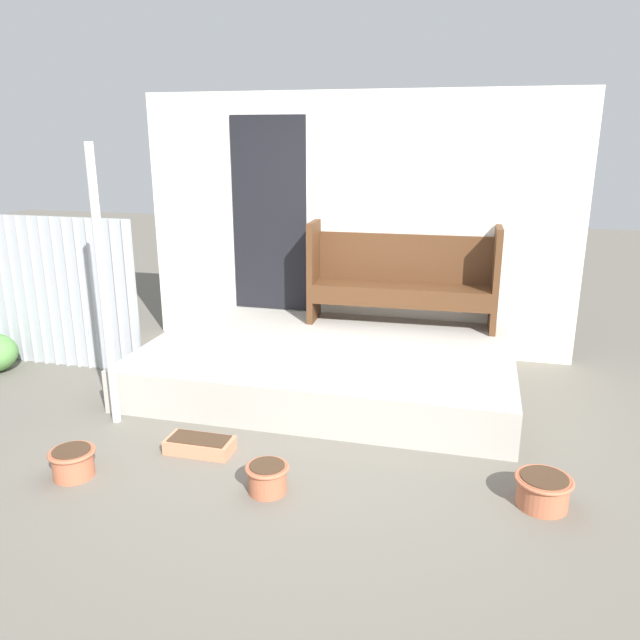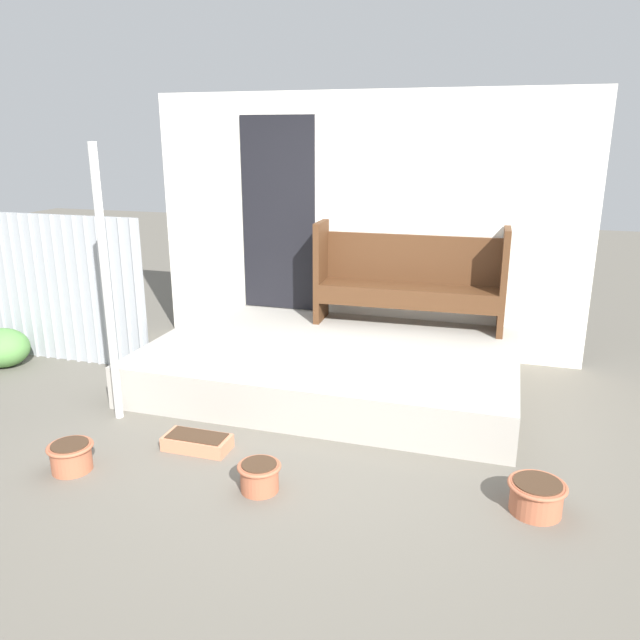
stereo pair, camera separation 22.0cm
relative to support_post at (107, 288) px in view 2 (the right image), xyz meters
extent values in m
plane|color=#666056|center=(1.54, 0.11, -1.07)|extent=(24.00, 24.00, 0.00)
cube|color=#A8A399|center=(1.45, 1.17, -0.89)|extent=(3.23, 2.12, 0.36)
cube|color=white|center=(1.45, 2.26, 0.23)|extent=(4.43, 0.06, 2.60)
cube|color=black|center=(0.56, 2.22, 0.30)|extent=(0.80, 0.02, 2.00)
cube|color=#9EA3A8|center=(-1.64, 1.01, -0.34)|extent=(2.60, 0.02, 1.46)
cylinder|color=#AAB0B5|center=(-1.89, 0.99, -0.34)|extent=(0.04, 0.04, 1.46)
cylinder|color=#AAB0B5|center=(-1.77, 0.99, -0.34)|extent=(0.04, 0.04, 1.46)
cylinder|color=#AAB0B5|center=(-1.64, 0.99, -0.34)|extent=(0.04, 0.04, 1.46)
cylinder|color=#AAB0B5|center=(-1.52, 0.99, -0.34)|extent=(0.04, 0.04, 1.46)
cylinder|color=#AAB0B5|center=(-1.40, 0.99, -0.34)|extent=(0.04, 0.04, 1.46)
cylinder|color=#AAB0B5|center=(-1.27, 0.99, -0.34)|extent=(0.04, 0.04, 1.46)
cylinder|color=#AAB0B5|center=(-1.15, 0.99, -0.34)|extent=(0.04, 0.04, 1.46)
cylinder|color=#AAB0B5|center=(-1.03, 0.99, -0.34)|extent=(0.04, 0.04, 1.46)
cylinder|color=#AAB0B5|center=(-0.90, 0.99, -0.34)|extent=(0.04, 0.04, 1.46)
cylinder|color=#AAB0B5|center=(-0.78, 0.99, -0.34)|extent=(0.04, 0.04, 1.46)
cylinder|color=#AAB0B5|center=(-0.65, 0.99, -0.34)|extent=(0.04, 0.04, 1.46)
cylinder|color=#AAB0B5|center=(-0.53, 0.99, -0.34)|extent=(0.04, 0.04, 1.46)
cylinder|color=#AAB0B5|center=(-0.41, 0.99, -0.34)|extent=(0.04, 0.04, 1.46)
cylinder|color=white|center=(0.00, 0.00, 0.00)|extent=(0.06, 0.06, 2.14)
cube|color=#4C2D19|center=(1.11, 1.95, -0.20)|extent=(0.07, 0.40, 1.00)
cube|color=#4C2D19|center=(2.87, 2.01, -0.20)|extent=(0.07, 0.40, 1.00)
cube|color=#4C2D19|center=(1.99, 1.98, -0.32)|extent=(1.72, 0.46, 0.04)
cube|color=#4C2D19|center=(1.99, 1.80, -0.41)|extent=(1.71, 0.09, 0.15)
cube|color=#4C2D19|center=(1.98, 2.16, -0.06)|extent=(1.71, 0.10, 0.47)
cylinder|color=#B26042|center=(0.18, -0.81, -0.98)|extent=(0.27, 0.27, 0.19)
torus|color=#B26042|center=(0.18, -0.81, -0.89)|extent=(0.31, 0.31, 0.02)
cylinder|color=#422D1E|center=(0.18, -0.81, -0.88)|extent=(0.25, 0.25, 0.01)
cylinder|color=#B26042|center=(1.49, -0.67, -0.98)|extent=(0.24, 0.24, 0.18)
torus|color=#B26042|center=(1.49, -0.67, -0.90)|extent=(0.28, 0.28, 0.02)
cylinder|color=#422D1E|center=(1.49, -0.67, -0.88)|extent=(0.22, 0.22, 0.01)
cylinder|color=#B26042|center=(3.18, -0.40, -0.97)|extent=(0.31, 0.31, 0.19)
torus|color=#B26042|center=(3.18, -0.40, -0.89)|extent=(0.35, 0.35, 0.02)
cylinder|color=#422D1E|center=(3.18, -0.40, -0.87)|extent=(0.28, 0.28, 0.01)
cube|color=tan|center=(0.86, -0.30, -1.02)|extent=(0.48, 0.23, 0.10)
cube|color=#422D1E|center=(0.86, -0.30, -0.97)|extent=(0.42, 0.19, 0.01)
ellipsoid|color=#599347|center=(-1.76, 0.67, -0.88)|extent=(0.53, 0.48, 0.38)
camera|label=1|loc=(2.69, -3.97, 1.12)|focal=35.00mm
camera|label=2|loc=(2.90, -3.92, 1.12)|focal=35.00mm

